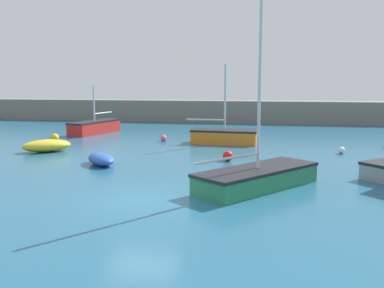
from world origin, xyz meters
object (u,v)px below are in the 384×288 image
sailboat_twin_hulled (95,127)px  dinghy_near_pier (101,159)px  sailboat_tall_mast (257,177)px  mooring_buoy_red (228,156)px  rowboat_white_midwater (47,146)px  mooring_buoy_white (342,150)px  mooring_buoy_yellow (55,138)px  mooring_buoy_pink (164,138)px  sailboat_short_mast (225,136)px

sailboat_twin_hulled → dinghy_near_pier: size_ratio=2.07×
sailboat_twin_hulled → sailboat_tall_mast: (13.13, -15.47, -0.07)m
dinghy_near_pier → mooring_buoy_red: bearing=-110.6°
rowboat_white_midwater → sailboat_tall_mast: (12.43, -6.62, 0.09)m
dinghy_near_pier → mooring_buoy_white: dinghy_near_pier is taller
sailboat_twin_hulled → mooring_buoy_white: size_ratio=12.91×
mooring_buoy_yellow → mooring_buoy_white: mooring_buoy_yellow is taller
dinghy_near_pier → rowboat_white_midwater: bearing=15.4°
mooring_buoy_white → dinghy_near_pier: bearing=-155.9°
dinghy_near_pier → mooring_buoy_red: (6.11, 2.14, -0.02)m
sailboat_twin_hulled → sailboat_tall_mast: size_ratio=0.69×
rowboat_white_midwater → mooring_buoy_red: (10.79, -1.10, -0.09)m
sailboat_tall_mast → mooring_buoy_red: bearing=55.5°
dinghy_near_pier → mooring_buoy_white: bearing=-105.7°
sailboat_twin_hulled → mooring_buoy_red: bearing=64.7°
sailboat_twin_hulled → mooring_buoy_pink: bearing=78.2°
sailboat_short_mast → mooring_buoy_yellow: size_ratio=9.39×
sailboat_twin_hulled → rowboat_white_midwater: bearing=20.1°
sailboat_tall_mast → mooring_buoy_white: size_ratio=18.67×
dinghy_near_pier → mooring_buoy_yellow: bearing=0.9°
dinghy_near_pier → mooring_buoy_red: size_ratio=4.69×
sailboat_short_mast → mooring_buoy_yellow: (-11.62, -1.13, -0.22)m
sailboat_short_mast → sailboat_twin_hulled: size_ratio=1.02×
sailboat_short_mast → mooring_buoy_pink: (-4.27, 0.34, -0.28)m
sailboat_twin_hulled → mooring_buoy_pink: sailboat_twin_hulled is taller
sailboat_short_mast → rowboat_white_midwater: 11.26m
sailboat_twin_hulled → sailboat_tall_mast: 20.29m
dinghy_near_pier → sailboat_tall_mast: (7.76, -3.37, 0.16)m
sailboat_short_mast → rowboat_white_midwater: bearing=-149.2°
sailboat_twin_hulled → sailboat_tall_mast: bearing=55.9°
sailboat_tall_mast → sailboat_twin_hulled: bearing=79.2°
sailboat_short_mast → mooring_buoy_red: size_ratio=9.87×
dinghy_near_pier → mooring_buoy_yellow: size_ratio=4.47×
mooring_buoy_red → mooring_buoy_white: 7.08m
sailboat_short_mast → dinghy_near_pier: size_ratio=2.10×
sailboat_short_mast → mooring_buoy_pink: sailboat_short_mast is taller
sailboat_short_mast → mooring_buoy_white: bearing=-19.2°
sailboat_twin_hulled → sailboat_short_mast: bearing=86.7°
sailboat_tall_mast → rowboat_white_midwater: bearing=100.8°
rowboat_white_midwater → mooring_buoy_red: size_ratio=5.75×
rowboat_white_midwater → mooring_buoy_red: 10.85m
rowboat_white_midwater → mooring_buoy_white: size_ratio=7.65×
mooring_buoy_yellow → sailboat_short_mast: bearing=5.6°
rowboat_white_midwater → dinghy_near_pier: 5.69m
mooring_buoy_white → sailboat_tall_mast: bearing=-117.2°
mooring_buoy_white → sailboat_twin_hulled: bearing=159.6°
sailboat_short_mast → mooring_buoy_white: 7.60m
mooring_buoy_red → mooring_buoy_white: (6.22, 3.38, -0.07)m
sailboat_tall_mast → mooring_buoy_red: 5.76m
sailboat_short_mast → sailboat_tall_mast: size_ratio=0.70×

